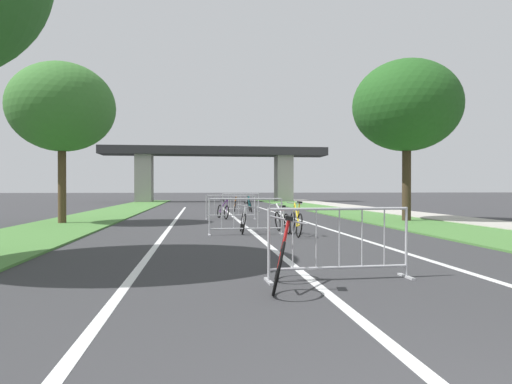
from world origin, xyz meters
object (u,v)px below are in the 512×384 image
at_px(tree_right_cypress_far, 407,106).
at_px(bicycle_orange_0, 235,205).
at_px(crowd_barrier_fourth, 241,203).
at_px(bicycle_yellow_3, 296,222).
at_px(bicycle_white_6, 282,221).
at_px(crowd_barrier_third, 231,207).
at_px(crowd_barrier_nearest, 339,244).
at_px(crowd_barrier_second, 246,217).
at_px(bicycle_purple_4, 223,211).
at_px(tree_left_oak_mid, 62,107).
at_px(bicycle_teal_5, 250,205).
at_px(bicycle_silver_1, 243,221).
at_px(bicycle_red_2, 280,259).

bearing_deg(tree_right_cypress_far, bicycle_orange_0, 123.78).
xyz_separation_m(crowd_barrier_fourth, bicycle_yellow_3, (0.31, -13.80, -0.14)).
xyz_separation_m(bicycle_orange_0, bicycle_white_6, (0.42, -13.18, -0.01)).
xyz_separation_m(tree_right_cypress_far, crowd_barrier_third, (-6.91, 2.21, -4.12)).
bearing_deg(crowd_barrier_third, bicycle_white_6, -79.49).
height_order(crowd_barrier_fourth, bicycle_yellow_3, crowd_barrier_fourth).
distance_m(crowd_barrier_nearest, crowd_barrier_second, 6.70).
bearing_deg(bicycle_white_6, crowd_barrier_second, -160.36).
distance_m(crowd_barrier_nearest, bicycle_white_6, 7.21).
bearing_deg(bicycle_purple_4, bicycle_orange_0, -112.47).
xyz_separation_m(tree_left_oak_mid, bicycle_teal_5, (7.92, 8.15, -3.96)).
bearing_deg(tree_left_oak_mid, bicycle_silver_1, -33.81).
bearing_deg(bicycle_yellow_3, bicycle_red_2, -103.49).
height_order(tree_right_cypress_far, crowd_barrier_nearest, tree_right_cypress_far).
distance_m(crowd_barrier_nearest, bicycle_orange_0, 20.37).
relative_size(crowd_barrier_third, bicycle_white_6, 1.28).
bearing_deg(tree_left_oak_mid, bicycle_teal_5, 45.81).
relative_size(tree_left_oak_mid, crowd_barrier_third, 2.79).
bearing_deg(bicycle_silver_1, tree_left_oak_mid, -31.37).
bearing_deg(bicycle_yellow_3, crowd_barrier_third, 100.86).
relative_size(bicycle_orange_0, bicycle_yellow_3, 1.03).
xyz_separation_m(crowd_barrier_second, bicycle_silver_1, (-0.03, 0.52, -0.16)).
bearing_deg(crowd_barrier_fourth, bicycle_yellow_3, -88.72).
bearing_deg(crowd_barrier_third, bicycle_silver_1, -90.39).
distance_m(crowd_barrier_third, bicycle_yellow_3, 7.27).
xyz_separation_m(crowd_barrier_second, bicycle_teal_5, (1.52, 12.94, -0.13)).
bearing_deg(bicycle_yellow_3, bicycle_white_6, 101.68).
xyz_separation_m(crowd_barrier_nearest, bicycle_red_2, (-0.94, -0.43, -0.13)).
distance_m(bicycle_yellow_3, bicycle_purple_4, 7.87).
bearing_deg(bicycle_silver_1, crowd_barrier_third, -87.95).
distance_m(crowd_barrier_fourth, bicycle_yellow_3, 13.81).
bearing_deg(tree_left_oak_mid, crowd_barrier_second, -36.78).
bearing_deg(tree_right_cypress_far, bicycle_red_2, -121.89).
xyz_separation_m(crowd_barrier_fourth, bicycle_orange_0, (-0.31, 0.38, -0.16)).
distance_m(bicycle_orange_0, bicycle_purple_4, 6.57).
xyz_separation_m(bicycle_silver_1, bicycle_red_2, (-0.23, -7.60, 0.03)).
distance_m(tree_left_oak_mid, bicycle_orange_0, 12.10).
distance_m(tree_left_oak_mid, crowd_barrier_fourth, 11.96).
relative_size(bicycle_silver_1, bicycle_white_6, 0.97).
height_order(crowd_barrier_second, bicycle_orange_0, crowd_barrier_second).
height_order(tree_left_oak_mid, bicycle_purple_4, tree_left_oak_mid).
xyz_separation_m(tree_right_cypress_far, bicycle_yellow_3, (-5.57, -4.93, -4.26)).
bearing_deg(bicycle_orange_0, tree_right_cypress_far, 126.18).
bearing_deg(bicycle_silver_1, bicycle_yellow_3, 146.78).
xyz_separation_m(crowd_barrier_second, bicycle_purple_4, (-0.29, 7.22, -0.17)).
height_order(bicycle_yellow_3, bicycle_white_6, bicycle_yellow_3).
bearing_deg(bicycle_purple_4, crowd_barrier_fourth, -115.84).
bearing_deg(crowd_barrier_nearest, crowd_barrier_third, 92.89).
xyz_separation_m(crowd_barrier_nearest, bicycle_purple_4, (-0.97, 13.88, -0.17)).
bearing_deg(crowd_barrier_fourth, bicycle_teal_5, -39.69).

